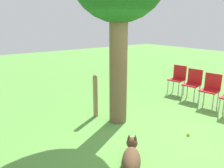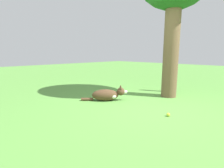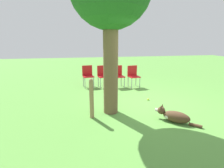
{
  "view_description": "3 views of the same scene",
  "coord_description": "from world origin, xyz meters",
  "px_view_note": "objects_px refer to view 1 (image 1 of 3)",
  "views": [
    {
      "loc": [
        -3.36,
        -2.61,
        2.25
      ],
      "look_at": [
        -0.48,
        1.21,
        0.92
      ],
      "focal_mm": 35.0,
      "sensor_mm": 36.0,
      "label": 1
    },
    {
      "loc": [
        1.82,
        -3.29,
        1.19
      ],
      "look_at": [
        -1.15,
        -0.29,
        0.43
      ],
      "focal_mm": 28.0,
      "sensor_mm": 36.0,
      "label": 2
    },
    {
      "loc": [
        -4.97,
        1.95,
        2.05
      ],
      "look_at": [
        0.96,
        0.85,
        0.48
      ],
      "focal_mm": 28.0,
      "sensor_mm": 36.0,
      "label": 3
    }
  ],
  "objects_px": {
    "red_chair_1": "(211,88)",
    "red_chair_2": "(193,82)",
    "fence_post": "(95,96)",
    "dog": "(131,158)",
    "red_chair_3": "(178,77)",
    "tennis_ball": "(188,134)"
  },
  "relations": [
    {
      "from": "red_chair_2",
      "to": "red_chair_3",
      "type": "height_order",
      "value": "same"
    },
    {
      "from": "fence_post",
      "to": "red_chair_2",
      "type": "bearing_deg",
      "value": -13.14
    },
    {
      "from": "red_chair_3",
      "to": "tennis_ball",
      "type": "height_order",
      "value": "red_chair_3"
    },
    {
      "from": "dog",
      "to": "red_chair_2",
      "type": "relative_size",
      "value": 0.96
    },
    {
      "from": "dog",
      "to": "red_chair_2",
      "type": "xyz_separation_m",
      "value": [
        3.65,
        1.32,
        0.4
      ]
    },
    {
      "from": "red_chair_1",
      "to": "red_chair_2",
      "type": "distance_m",
      "value": 0.66
    },
    {
      "from": "red_chair_1",
      "to": "tennis_ball",
      "type": "xyz_separation_m",
      "value": [
        -1.9,
        -0.64,
        -0.51
      ]
    },
    {
      "from": "fence_post",
      "to": "red_chair_1",
      "type": "bearing_deg",
      "value": -24.98
    },
    {
      "from": "fence_post",
      "to": "red_chair_2",
      "type": "xyz_separation_m",
      "value": [
        3.03,
        -0.71,
        0.0
      ]
    },
    {
      "from": "red_chair_2",
      "to": "tennis_ball",
      "type": "height_order",
      "value": "red_chair_2"
    },
    {
      "from": "tennis_ball",
      "to": "fence_post",
      "type": "bearing_deg",
      "value": 116.57
    },
    {
      "from": "fence_post",
      "to": "red_chair_1",
      "type": "xyz_separation_m",
      "value": [
        2.9,
        -1.35,
        0.0
      ]
    },
    {
      "from": "red_chair_2",
      "to": "tennis_ball",
      "type": "bearing_deg",
      "value": 23.41
    },
    {
      "from": "red_chair_3",
      "to": "tennis_ball",
      "type": "distance_m",
      "value": 2.95
    },
    {
      "from": "red_chair_3",
      "to": "red_chair_1",
      "type": "bearing_deg",
      "value": 69.45
    },
    {
      "from": "dog",
      "to": "red_chair_3",
      "type": "bearing_deg",
      "value": -19.31
    },
    {
      "from": "fence_post",
      "to": "red_chair_1",
      "type": "relative_size",
      "value": 1.16
    },
    {
      "from": "dog",
      "to": "red_chair_3",
      "type": "distance_m",
      "value": 4.28
    },
    {
      "from": "red_chair_3",
      "to": "red_chair_2",
      "type": "bearing_deg",
      "value": 69.45
    },
    {
      "from": "red_chair_1",
      "to": "red_chair_2",
      "type": "relative_size",
      "value": 1.0
    },
    {
      "from": "red_chair_1",
      "to": "red_chair_2",
      "type": "bearing_deg",
      "value": -110.55
    },
    {
      "from": "dog",
      "to": "red_chair_2",
      "type": "bearing_deg",
      "value": -26.86
    }
  ]
}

